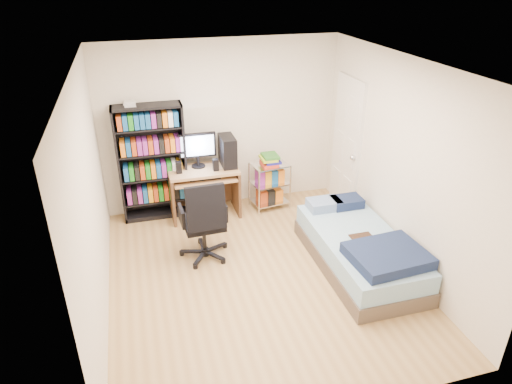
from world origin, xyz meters
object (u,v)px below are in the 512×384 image
object	(u,v)px
office_chair	(205,234)
computer_desk	(209,171)
bed	(360,250)
media_shelf	(152,162)

from	to	relation	value
office_chair	computer_desk	bearing A→B (deg)	73.52
computer_desk	bed	xyz separation A→B (m)	(1.51, -1.88, -0.43)
computer_desk	office_chair	size ratio (longest dim) A/B	1.15
media_shelf	bed	distance (m)	3.11
computer_desk	office_chair	distance (m)	1.25
media_shelf	computer_desk	size ratio (longest dim) A/B	1.40
computer_desk	bed	size ratio (longest dim) A/B	0.65
office_chair	bed	bearing A→B (deg)	-24.11
media_shelf	computer_desk	bearing A→B (deg)	-8.92
media_shelf	computer_desk	xyz separation A→B (m)	(0.79, -0.12, -0.19)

